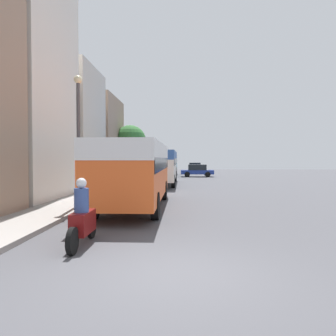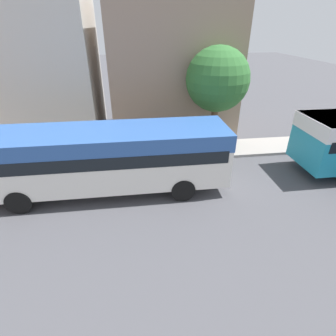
# 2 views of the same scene
# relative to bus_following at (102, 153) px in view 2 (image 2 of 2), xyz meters

# --- Properties ---
(building_far_terrace) EXTENTS (5.81, 6.22, 8.87)m
(building_far_terrace) POSITION_rel_bus_following_xyz_m (-7.44, -3.88, 2.58)
(building_far_terrace) COLOR beige
(building_far_terrace) RESTS_ON ground_plane
(building_end_row) EXTENTS (5.43, 7.49, 8.12)m
(building_end_row) POSITION_rel_bus_following_xyz_m (-7.25, 3.92, 2.21)
(building_end_row) COLOR gray
(building_end_row) RESTS_ON ground_plane
(bus_following) EXTENTS (2.59, 10.43, 2.82)m
(bus_following) POSITION_rel_bus_following_xyz_m (0.00, 0.00, 0.00)
(bus_following) COLOR silver
(bus_following) RESTS_ON ground_plane
(pedestrian_near_curb) EXTENTS (0.39, 0.39, 1.87)m
(pedestrian_near_curb) POSITION_rel_bus_following_xyz_m (-3.00, 1.76, -0.74)
(pedestrian_near_curb) COLOR #232838
(pedestrian_near_curb) RESTS_ON sidewalk
(street_tree) EXTENTS (3.30, 3.30, 5.49)m
(street_tree) POSITION_rel_bus_following_xyz_m (-3.54, 5.79, 2.12)
(street_tree) COLOR brown
(street_tree) RESTS_ON sidewalk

